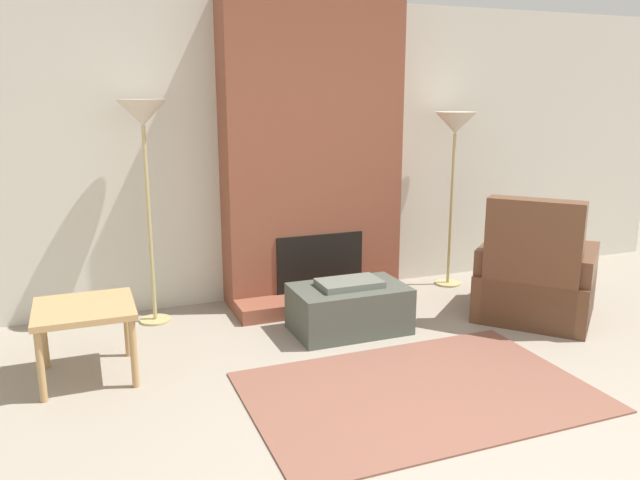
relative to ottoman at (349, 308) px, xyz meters
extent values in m
plane|color=gray|center=(0.03, -2.07, -0.19)|extent=(24.00, 24.00, 0.00)
cube|color=beige|center=(0.03, 1.09, 1.11)|extent=(8.27, 0.06, 2.60)
cube|color=brown|center=(0.03, 0.88, 1.11)|extent=(1.57, 0.36, 2.60)
cube|color=brown|center=(0.03, 0.54, -0.13)|extent=(1.57, 0.32, 0.12)
cube|color=black|center=(0.03, 0.69, 0.18)|extent=(0.79, 0.02, 0.50)
cube|color=#474C42|center=(0.00, 0.00, -0.01)|extent=(0.88, 0.55, 0.36)
cube|color=#60665B|center=(0.00, 0.00, 0.20)|extent=(0.48, 0.30, 0.05)
cube|color=brown|center=(1.59, -0.24, 0.01)|extent=(1.24, 1.24, 0.39)
cube|color=brown|center=(1.33, -0.47, 0.33)|extent=(0.62, 0.67, 1.03)
cube|color=brown|center=(1.82, -0.51, 0.11)|extent=(0.70, 0.65, 0.59)
cube|color=brown|center=(1.35, 0.02, 0.11)|extent=(0.70, 0.65, 0.59)
cube|color=tan|center=(-1.91, -0.13, 0.28)|extent=(0.61, 0.60, 0.04)
cylinder|color=tan|center=(-2.18, -0.39, 0.04)|extent=(0.04, 0.04, 0.45)
cylinder|color=tan|center=(-1.65, -0.39, 0.04)|extent=(0.04, 0.04, 0.45)
cylinder|color=tan|center=(-2.18, 0.13, 0.04)|extent=(0.04, 0.04, 0.45)
cylinder|color=tan|center=(-1.65, 0.13, 0.04)|extent=(0.04, 0.04, 0.45)
cylinder|color=tan|center=(-1.39, 0.77, -0.18)|extent=(0.25, 0.25, 0.02)
cylinder|color=tan|center=(-1.39, 0.77, 0.61)|extent=(0.03, 0.03, 1.55)
cone|color=beige|center=(-1.39, 0.77, 1.48)|extent=(0.38, 0.38, 0.19)
cylinder|color=tan|center=(1.39, 0.77, -0.18)|extent=(0.25, 0.25, 0.02)
cylinder|color=tan|center=(1.39, 0.77, 0.55)|extent=(0.03, 0.03, 1.43)
cone|color=beige|center=(1.39, 0.77, 1.36)|extent=(0.38, 0.38, 0.19)
cube|color=brown|center=(-0.02, -1.11, -0.18)|extent=(2.10, 1.37, 0.01)
camera|label=1|loc=(-1.88, -4.19, 1.62)|focal=35.00mm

